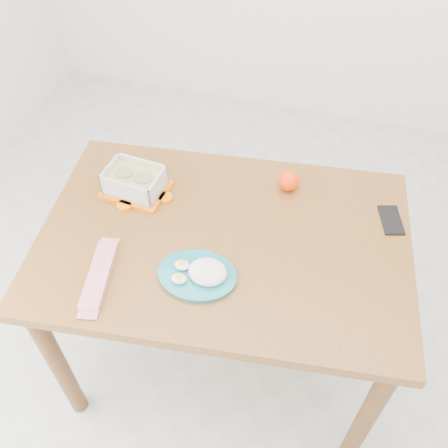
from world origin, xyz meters
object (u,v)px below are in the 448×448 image
(rice_plate, at_px, (200,273))
(smartphone, at_px, (391,220))
(orange_fruit, at_px, (289,181))
(food_container, at_px, (135,181))
(dining_table, at_px, (224,257))

(rice_plate, distance_m, smartphone, 0.65)
(orange_fruit, relative_size, rice_plate, 0.29)
(food_container, xyz_separation_m, smartphone, (0.84, 0.10, -0.04))
(rice_plate, bearing_deg, smartphone, 33.09)
(smartphone, bearing_deg, food_container, 170.84)
(dining_table, bearing_deg, orange_fruit, 54.31)
(orange_fruit, height_order, smartphone, orange_fruit)
(food_container, distance_m, rice_plate, 0.43)
(food_container, bearing_deg, smartphone, 12.14)
(food_container, bearing_deg, orange_fruit, 22.69)
(food_container, distance_m, orange_fruit, 0.52)
(orange_fruit, bearing_deg, smartphone, -8.82)
(orange_fruit, relative_size, smartphone, 0.55)
(orange_fruit, bearing_deg, rice_plate, -111.53)
(dining_table, height_order, rice_plate, rice_plate)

